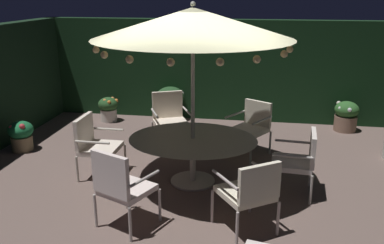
# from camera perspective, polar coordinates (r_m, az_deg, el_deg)

# --- Properties ---
(ground_plane) EXTENTS (8.01, 6.97, 0.02)m
(ground_plane) POSITION_cam_1_polar(r_m,az_deg,el_deg) (6.40, 0.65, -8.12)
(ground_plane) COLOR #69554E
(hedge_backdrop_rear) EXTENTS (8.01, 0.30, 2.19)m
(hedge_backdrop_rear) POSITION_cam_1_polar(r_m,az_deg,el_deg) (9.23, 3.85, 7.12)
(hedge_backdrop_rear) COLOR black
(hedge_backdrop_rear) RESTS_ON ground_plane
(patio_dining_table) EXTENTS (1.90, 1.59, 0.70)m
(patio_dining_table) POSITION_cam_1_polar(r_m,az_deg,el_deg) (6.13, 0.11, -3.22)
(patio_dining_table) COLOR #BBB0A5
(patio_dining_table) RESTS_ON ground_plane
(patio_umbrella) EXTENTS (2.77, 2.77, 2.63)m
(patio_umbrella) POSITION_cam_1_polar(r_m,az_deg,el_deg) (5.74, 0.12, 13.39)
(patio_umbrella) COLOR #B3B2A6
(patio_umbrella) RESTS_ON ground_plane
(patio_chair_north) EXTENTS (0.83, 0.84, 0.94)m
(patio_chair_north) POSITION_cam_1_polar(r_m,az_deg,el_deg) (4.92, 7.95, -9.27)
(patio_chair_north) COLOR #BCAEAA
(patio_chair_north) RESTS_ON ground_plane
(patio_chair_northeast) EXTENTS (0.63, 0.66, 0.93)m
(patio_chair_northeast) POSITION_cam_1_polar(r_m,az_deg,el_deg) (5.99, 14.53, -4.79)
(patio_chair_northeast) COLOR #B9B4AC
(patio_chair_northeast) RESTS_ON ground_plane
(patio_chair_east) EXTENTS (0.82, 0.84, 0.93)m
(patio_chair_east) POSITION_cam_1_polar(r_m,az_deg,el_deg) (7.30, 8.16, -0.35)
(patio_chair_east) COLOR #B3B6AA
(patio_chair_east) RESTS_ON ground_plane
(patio_chair_southeast) EXTENTS (0.82, 0.82, 1.01)m
(patio_chair_southeast) POSITION_cam_1_polar(r_m,az_deg,el_deg) (7.55, -3.08, 0.76)
(patio_chair_southeast) COLOR #B9B5AD
(patio_chair_southeast) RESTS_ON ground_plane
(patio_chair_south) EXTENTS (0.58, 0.66, 0.94)m
(patio_chair_south) POSITION_cam_1_polar(r_m,az_deg,el_deg) (6.56, -13.24, -2.69)
(patio_chair_south) COLOR #BBB4A5
(patio_chair_south) RESTS_ON ground_plane
(patio_chair_southwest) EXTENTS (0.77, 0.76, 1.02)m
(patio_chair_southwest) POSITION_cam_1_polar(r_m,az_deg,el_deg) (5.02, -9.78, -8.41)
(patio_chair_southwest) COLOR #B8AEA8
(patio_chair_southwest) RESTS_ON ground_plane
(potted_plant_back_center) EXTENTS (0.48, 0.49, 0.62)m
(potted_plant_back_center) POSITION_cam_1_polar(r_m,az_deg,el_deg) (9.07, 20.39, 0.84)
(potted_plant_back_center) COLOR #856452
(potted_plant_back_center) RESTS_ON ground_plane
(potted_plant_back_right) EXTENTS (0.43, 0.43, 0.54)m
(potted_plant_back_right) POSITION_cam_1_polar(r_m,az_deg,el_deg) (9.32, -11.41, 1.90)
(potted_plant_back_right) COLOR beige
(potted_plant_back_right) RESTS_ON ground_plane
(potted_plant_right_near) EXTENTS (0.45, 0.45, 0.54)m
(potted_plant_right_near) POSITION_cam_1_polar(r_m,az_deg,el_deg) (8.06, -22.42, -1.59)
(potted_plant_right_near) COLOR #837150
(potted_plant_right_near) RESTS_ON ground_plane
(potted_plant_back_left) EXTENTS (0.63, 0.63, 0.74)m
(potted_plant_back_left) POSITION_cam_1_polar(r_m,az_deg,el_deg) (9.23, -2.99, 2.79)
(potted_plant_back_left) COLOR beige
(potted_plant_back_left) RESTS_ON ground_plane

